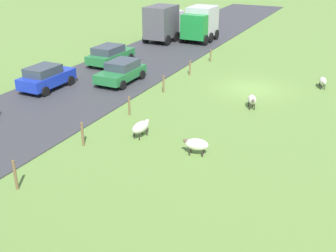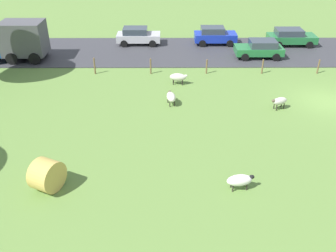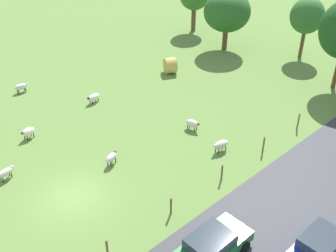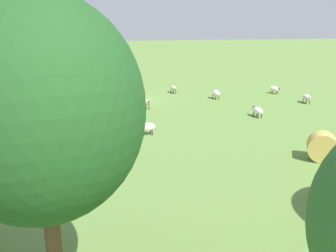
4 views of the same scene
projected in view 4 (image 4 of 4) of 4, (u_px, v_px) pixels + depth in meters
name	position (u px, v px, depth m)	size (l,w,h in m)	color
ground_plane	(131.00, 100.00, 33.46)	(160.00, 160.00, 0.00)	olive
road_strip	(11.00, 104.00, 31.87)	(8.00, 80.00, 0.06)	#38383D
sheep_0	(307.00, 97.00, 31.93)	(0.61, 1.27, 0.78)	silver
sheep_1	(94.00, 127.00, 23.44)	(0.70, 1.33, 0.83)	beige
sheep_2	(147.00, 127.00, 23.43)	(1.25, 0.76, 0.81)	silver
sheep_3	(275.00, 89.00, 35.81)	(0.98, 1.16, 0.73)	white
sheep_4	(216.00, 93.00, 33.55)	(0.75, 1.16, 0.83)	white
sheep_5	(173.00, 88.00, 36.06)	(0.70, 1.29, 0.74)	beige
sheep_6	(258.00, 111.00, 27.63)	(0.70, 1.33, 0.75)	white
sheep_7	(146.00, 102.00, 30.08)	(0.84, 1.18, 0.80)	beige
hay_bale_0	(322.00, 147.00, 19.29)	(1.50, 1.50, 1.04)	tan
tree_2	(40.00, 110.00, 7.94)	(4.50, 4.50, 7.83)	brown
fence_post_0	(77.00, 85.00, 37.66)	(0.12, 0.12, 1.02)	brown
fence_post_1	(74.00, 93.00, 33.52)	(0.12, 0.12, 1.13)	brown
fence_post_2	(70.00, 104.00, 29.39)	(0.12, 0.12, 1.15)	brown
fence_post_3	(64.00, 118.00, 25.27)	(0.12, 0.12, 1.15)	brown
fence_post_4	(56.00, 138.00, 21.14)	(0.12, 0.12, 1.22)	brown
fence_post_5	(45.00, 167.00, 17.00)	(0.12, 0.12, 1.30)	brown
truck_1	(15.00, 66.00, 40.92)	(2.62, 4.58, 3.46)	white
truck_2	(48.00, 65.00, 43.01)	(2.70, 4.15, 3.28)	#197F33
car_1	(23.00, 101.00, 29.27)	(2.12, 4.04, 1.49)	#237238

